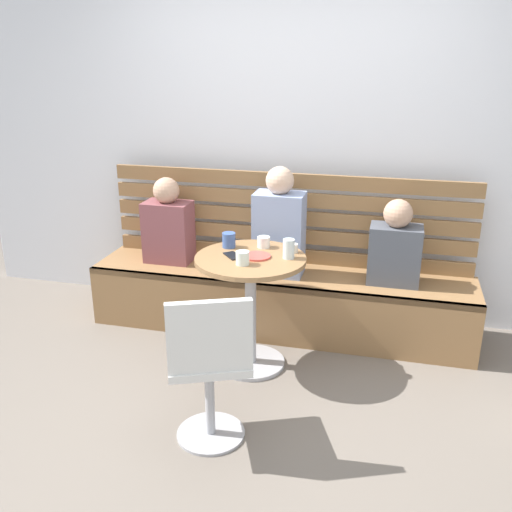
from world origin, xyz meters
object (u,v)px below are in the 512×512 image
at_px(booth_bench, 279,301).
at_px(white_chair, 209,364).
at_px(cafe_table, 251,291).
at_px(cup_glass_short, 243,258).
at_px(person_child_left, 168,225).
at_px(cup_glass_tall, 289,249).
at_px(cup_espresso_small, 293,248).
at_px(plate_small, 257,256).
at_px(person_child_middle, 395,247).
at_px(person_adult, 279,227).
at_px(cup_ceramic_white, 264,242).
at_px(cup_mug_blue, 229,240).
at_px(phone_on_table, 233,256).

bearing_deg(booth_bench, white_chair, -92.86).
distance_m(booth_bench, cafe_table, 0.62).
bearing_deg(cafe_table, cup_glass_short, -94.92).
height_order(person_child_left, cup_glass_tall, person_child_left).
height_order(cup_glass_short, cup_espresso_small, cup_glass_short).
bearing_deg(booth_bench, cup_espresso_small, -67.04).
xyz_separation_m(white_chair, cup_glass_short, (-0.02, 0.67, 0.32)).
bearing_deg(plate_small, person_child_middle, 33.89).
distance_m(white_chair, person_adult, 1.37).
distance_m(booth_bench, cup_glass_tall, 0.78).
bearing_deg(cup_glass_tall, white_chair, -104.89).
height_order(person_child_middle, cup_glass_tall, person_child_middle).
relative_size(white_chair, cup_glass_short, 10.63).
distance_m(cup_ceramic_white, plate_small, 0.19).
xyz_separation_m(person_child_middle, cup_ceramic_white, (-0.81, -0.36, 0.08)).
distance_m(white_chair, cup_mug_blue, 1.02).
bearing_deg(person_adult, person_child_left, 176.40).
bearing_deg(white_chair, cafe_table, 90.27).
bearing_deg(person_adult, cup_glass_short, -96.72).
relative_size(booth_bench, cup_ceramic_white, 33.75).
xyz_separation_m(cafe_table, person_child_middle, (0.85, 0.55, 0.17)).
height_order(booth_bench, cup_glass_short, cup_glass_short).
distance_m(cup_mug_blue, cup_espresso_small, 0.42).
height_order(white_chair, plate_small, white_chair).
bearing_deg(cup_glass_tall, person_child_left, 151.73).
xyz_separation_m(person_child_middle, cup_glass_short, (-0.86, -0.69, 0.09)).
relative_size(person_child_middle, cup_mug_blue, 6.06).
xyz_separation_m(booth_bench, cup_mug_blue, (-0.25, -0.39, 0.57)).
xyz_separation_m(cup_espresso_small, plate_small, (-0.20, -0.14, -0.02)).
bearing_deg(person_child_left, cup_espresso_small, -22.99).
relative_size(booth_bench, cafe_table, 3.65).
bearing_deg(phone_on_table, cup_espresso_small, -15.38).
bearing_deg(cafe_table, person_adult, 82.82).
bearing_deg(cup_glass_short, cafe_table, 85.08).
bearing_deg(person_child_left, cup_ceramic_white, -25.12).
bearing_deg(cup_espresso_small, cup_glass_tall, -94.20).
bearing_deg(cup_mug_blue, cup_glass_tall, -14.71).
bearing_deg(person_child_left, plate_small, -34.88).
height_order(white_chair, cup_ceramic_white, white_chair).
distance_m(cafe_table, person_child_middle, 1.03).
distance_m(white_chair, person_child_middle, 1.62).
xyz_separation_m(person_adult, cup_glass_short, (-0.08, -0.66, -0.00)).
height_order(cafe_table, phone_on_table, phone_on_table).
bearing_deg(plate_small, cup_mug_blue, 148.27).
relative_size(white_chair, person_child_middle, 1.48).
bearing_deg(booth_bench, phone_on_table, -107.88).
distance_m(person_child_middle, cup_espresso_small, 0.74).
relative_size(booth_bench, person_adult, 3.56).
bearing_deg(plate_small, white_chair, -92.39).
height_order(cup_ceramic_white, phone_on_table, cup_ceramic_white).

